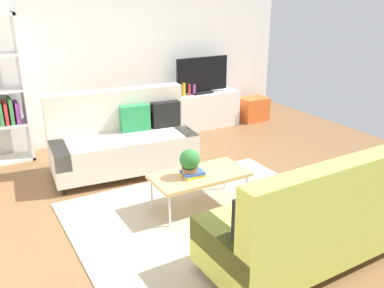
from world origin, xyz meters
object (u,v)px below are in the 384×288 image
at_px(vase_0, 171,92).
at_px(table_book_0, 192,175).
at_px(tv, 202,76).
at_px(bottle_2, 194,90).
at_px(coffee_table, 200,176).
at_px(bottle_0, 184,89).
at_px(bottle_1, 189,90).
at_px(storage_trunk, 253,109).
at_px(potted_plant, 190,162).
at_px(couch_beige, 123,140).
at_px(tv_console, 201,110).
at_px(couch_green, 309,222).

bearing_deg(vase_0, table_book_0, -112.21).
relative_size(tv, bottle_2, 5.54).
distance_m(coffee_table, bottle_0, 2.82).
bearing_deg(coffee_table, bottle_1, 63.12).
height_order(storage_trunk, potted_plant, potted_plant).
bearing_deg(bottle_2, storage_trunk, -2.69).
bearing_deg(bottle_2, couch_beige, -147.54).
distance_m(tv_console, bottle_2, 0.45).
bearing_deg(couch_green, tv_console, 71.10).
xyz_separation_m(potted_plant, table_book_0, (0.03, -0.01, -0.16)).
bearing_deg(bottle_0, couch_beige, -144.17).
bearing_deg(potted_plant, couch_beige, 99.72).
xyz_separation_m(tv, vase_0, (-0.58, 0.07, -0.24)).
xyz_separation_m(coffee_table, storage_trunk, (2.66, 2.48, -0.17)).
height_order(tv_console, bottle_0, bottle_0).
bearing_deg(table_book_0, bottle_2, 59.83).
relative_size(tv_console, table_book_0, 5.83).
xyz_separation_m(potted_plant, bottle_1, (1.42, 2.54, 0.15)).
height_order(couch_beige, vase_0, couch_beige).
xyz_separation_m(bottle_0, bottle_1, (0.11, 0.00, -0.02)).
bearing_deg(tv, couch_beige, -149.51).
relative_size(coffee_table, tv_console, 0.79).
bearing_deg(table_book_0, couch_beige, 100.90).
height_order(couch_beige, bottle_1, couch_beige).
distance_m(coffee_table, potted_plant, 0.24).
bearing_deg(couch_beige, storage_trunk, -155.24).
relative_size(coffee_table, table_book_0, 4.58).
height_order(bottle_0, bottle_2, bottle_0).
distance_m(couch_beige, coffee_table, 1.47).
relative_size(coffee_table, tv, 1.10).
xyz_separation_m(bottle_1, bottle_2, (0.10, 0.00, -0.01)).
bearing_deg(couch_beige, table_book_0, 106.42).
relative_size(coffee_table, bottle_2, 6.10).
height_order(couch_beige, tv, tv).
distance_m(couch_green, bottle_0, 4.07).
relative_size(potted_plant, table_book_0, 1.33).
distance_m(tv_console, vase_0, 0.70).
bearing_deg(potted_plant, tv, 56.62).
height_order(tv_console, bottle_2, bottle_2).
xyz_separation_m(couch_beige, vase_0, (1.35, 1.21, 0.26)).
distance_m(table_book_0, vase_0, 2.87).
xyz_separation_m(couch_beige, coffee_table, (0.38, -1.42, -0.05)).
height_order(couch_green, table_book_0, couch_green).
bearing_deg(couch_beige, tv, -143.99).
relative_size(tv_console, bottle_1, 7.02).
xyz_separation_m(vase_0, bottle_0, (0.20, -0.09, 0.05)).
distance_m(couch_green, bottle_1, 4.09).
relative_size(couch_green, tv, 1.92).
relative_size(storage_trunk, bottle_2, 2.88).
xyz_separation_m(tv, potted_plant, (-1.69, -2.56, -0.36)).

